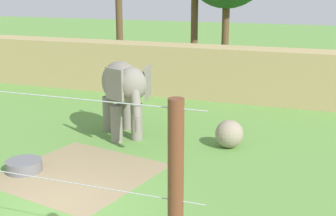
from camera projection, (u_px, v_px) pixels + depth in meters
The scene contains 6 objects.
ground_plane at pixel (56, 205), 12.07m from camera, with size 120.00×120.00×0.00m, color #609342.
dirt_patch at pixel (79, 173), 14.10m from camera, with size 4.16×4.19×0.01m, color #937F5B.
embankment_wall at pixel (199, 71), 23.52m from camera, with size 36.00×1.80×2.59m, color tan.
elephant at pixel (123, 88), 16.94m from camera, with size 3.09×3.38×2.89m.
enrichment_ball at pixel (229, 134), 16.22m from camera, with size 0.99×0.99×0.99m, color gray.
water_tub at pixel (24, 166), 14.22m from camera, with size 1.10×1.10×0.35m.
Camera 1 is at (6.57, -9.30, 5.58)m, focal length 49.43 mm.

